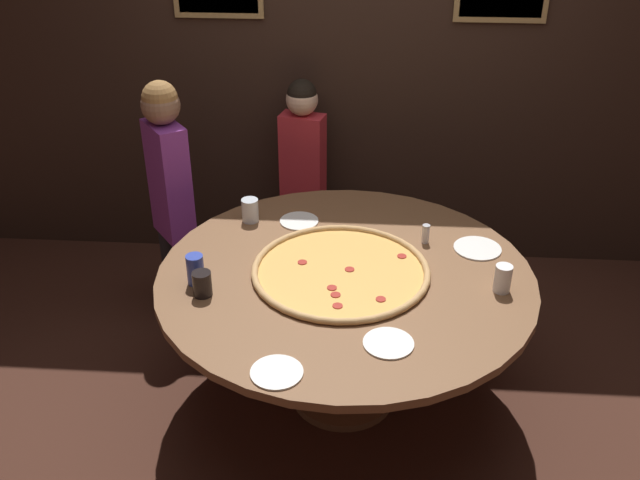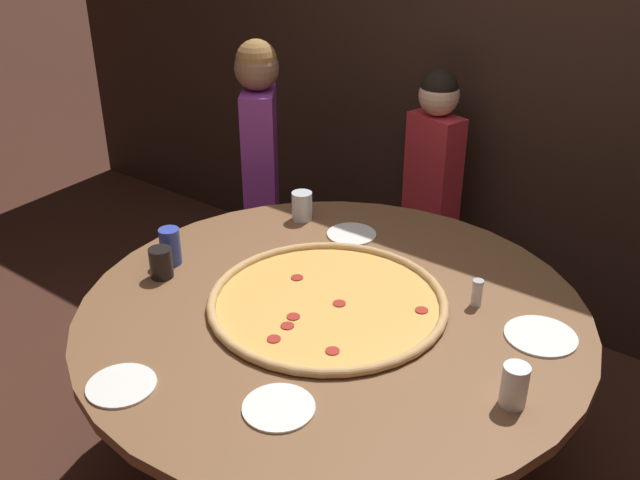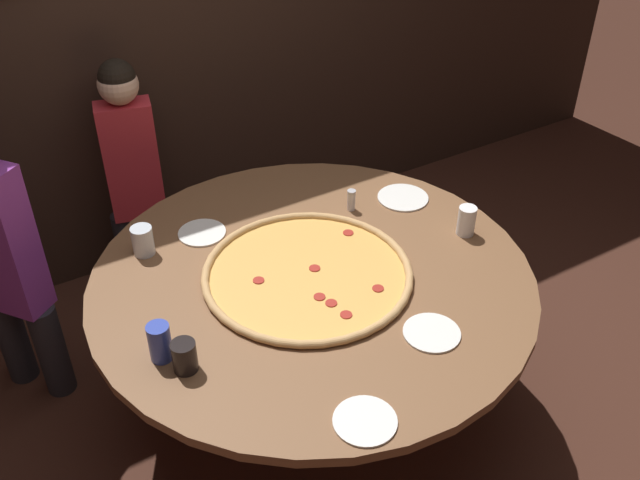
{
  "view_description": "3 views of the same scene",
  "coord_description": "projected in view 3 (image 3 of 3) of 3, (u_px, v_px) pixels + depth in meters",
  "views": [
    {
      "loc": [
        0.07,
        -2.74,
        2.51
      ],
      "look_at": [
        -0.11,
        -0.04,
        0.93
      ],
      "focal_mm": 40.0,
      "sensor_mm": 36.0,
      "label": 1
    },
    {
      "loc": [
        1.21,
        -1.64,
        2.06
      ],
      "look_at": [
        -0.12,
        0.09,
        0.92
      ],
      "focal_mm": 40.0,
      "sensor_mm": 36.0,
      "label": 2
    },
    {
      "loc": [
        -1.09,
        -1.87,
        2.47
      ],
      "look_at": [
        0.09,
        0.09,
        0.81
      ],
      "focal_mm": 40.0,
      "sensor_mm": 36.0,
      "label": 3
    }
  ],
  "objects": [
    {
      "name": "diner_far_left",
      "position": [
        132.0,
        165.0,
        3.51
      ],
      "size": [
        0.33,
        0.2,
        1.26
      ],
      "rotation": [
        0.0,
        0.0,
        2.9
      ],
      "color": "#232328",
      "rests_on": "ground_plane"
    },
    {
      "name": "ground_plane",
      "position": [
        313.0,
        403.0,
        3.2
      ],
      "size": [
        24.0,
        24.0,
        0.0
      ],
      "primitive_type": "plane",
      "color": "#422319"
    },
    {
      "name": "giant_pizza",
      "position": [
        308.0,
        274.0,
        2.75
      ],
      "size": [
        0.82,
        0.82,
        0.03
      ],
      "color": "#E5A84C",
      "rests_on": "dining_table"
    },
    {
      "name": "condiment_shaker",
      "position": [
        351.0,
        200.0,
        3.11
      ],
      "size": [
        0.04,
        0.04,
        0.1
      ],
      "color": "silver",
      "rests_on": "dining_table"
    },
    {
      "name": "white_plate_right_side",
      "position": [
        365.0,
        421.0,
        2.18
      ],
      "size": [
        0.2,
        0.2,
        0.01
      ],
      "primitive_type": "cylinder",
      "color": "white",
      "rests_on": "dining_table"
    },
    {
      "name": "back_wall",
      "position": [
        158.0,
        22.0,
        3.45
      ],
      "size": [
        6.4,
        0.08,
        2.6
      ],
      "color": "black",
      "rests_on": "ground_plane"
    },
    {
      "name": "drink_cup_centre_back",
      "position": [
        143.0,
        241.0,
        2.85
      ],
      "size": [
        0.09,
        0.09,
        0.12
      ],
      "primitive_type": "cylinder",
      "color": "silver",
      "rests_on": "dining_table"
    },
    {
      "name": "white_plate_left_side",
      "position": [
        403.0,
        198.0,
        3.21
      ],
      "size": [
        0.23,
        0.23,
        0.01
      ],
      "primitive_type": "cylinder",
      "color": "white",
      "rests_on": "dining_table"
    },
    {
      "name": "dining_table",
      "position": [
        312.0,
        297.0,
        2.84
      ],
      "size": [
        1.73,
        1.73,
        0.74
      ],
      "color": "brown",
      "rests_on": "ground_plane"
    },
    {
      "name": "drink_cup_far_left",
      "position": [
        160.0,
        342.0,
        2.36
      ],
      "size": [
        0.08,
        0.08,
        0.14
      ],
      "primitive_type": "cylinder",
      "color": "#384CB7",
      "rests_on": "dining_table"
    },
    {
      "name": "drink_cup_front_edge",
      "position": [
        466.0,
        221.0,
        2.96
      ],
      "size": [
        0.07,
        0.07,
        0.13
      ],
      "primitive_type": "cylinder",
      "color": "white",
      "rests_on": "dining_table"
    },
    {
      "name": "white_plate_near_front",
      "position": [
        432.0,
        333.0,
        2.5
      ],
      "size": [
        0.2,
        0.2,
        0.01
      ],
      "primitive_type": "cylinder",
      "color": "white",
      "rests_on": "dining_table"
    },
    {
      "name": "white_plate_beside_cup",
      "position": [
        202.0,
        233.0,
        2.99
      ],
      "size": [
        0.2,
        0.2,
        0.01
      ],
      "primitive_type": "cylinder",
      "color": "white",
      "rests_on": "dining_table"
    },
    {
      "name": "diner_far_right",
      "position": [
        0.0,
        245.0,
        2.85
      ],
      "size": [
        0.31,
        0.35,
        1.38
      ],
      "rotation": [
        0.0,
        0.0,
        2.22
      ],
      "color": "#232328",
      "rests_on": "ground_plane"
    },
    {
      "name": "drink_cup_by_shaker",
      "position": [
        184.0,
        356.0,
        2.33
      ],
      "size": [
        0.08,
        0.08,
        0.11
      ],
      "primitive_type": "cylinder",
      "color": "black",
      "rests_on": "dining_table"
    }
  ]
}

